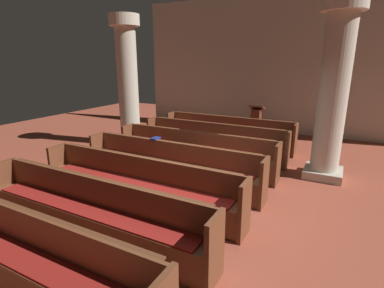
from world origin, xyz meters
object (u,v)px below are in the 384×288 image
pew_row_4 (137,182)px  pew_row_6 (16,251)px  pew_row_0 (227,131)px  pillar_aisle_side (334,89)px  pew_row_2 (194,150)px  lectern (256,125)px  pew_row_5 (90,209)px  pew_row_1 (213,139)px  hymn_book (155,138)px  pew_row_3 (170,164)px  pillar_far_side (128,80)px

pew_row_4 → pew_row_6: same height
pew_row_0 → pillar_aisle_side: size_ratio=1.05×
pew_row_2 → lectern: (0.46, 3.36, -0.01)m
pew_row_4 → pew_row_5: 1.04m
pew_row_1 → pew_row_4: same height
pew_row_2 → pillar_aisle_side: size_ratio=1.05×
pew_row_0 → hymn_book: bearing=-98.9°
pew_row_3 → pillar_far_side: 3.61m
pew_row_3 → pew_row_1: bearing=90.0°
pillar_far_side → pew_row_5: bearing=-57.5°
pew_row_6 → hymn_book: bearing=97.9°
pew_row_2 → pew_row_5: bearing=-90.0°
pew_row_0 → pillar_far_side: 3.18m
pew_row_1 → pillar_far_side: pillar_far_side is taller
pew_row_3 → lectern: 4.42m
pew_row_6 → pillar_aisle_side: pillar_aisle_side is taller
pew_row_5 → pillar_aisle_side: pillar_aisle_side is taller
pew_row_0 → pew_row_3: 3.13m
pew_row_0 → pillar_aisle_side: 3.26m
pillar_far_side → hymn_book: size_ratio=17.04×
lectern → pew_row_5: bearing=-94.1°
pew_row_5 → pillar_aisle_side: bearing=56.3°
pew_row_6 → pillar_far_side: pillar_far_side is taller
pew_row_0 → lectern: (0.46, 1.27, -0.01)m
pew_row_3 → hymn_book: bearing=157.2°
pillar_far_side → hymn_book: pillar_far_side is taller
pew_row_0 → pew_row_6: 6.26m
pew_row_3 → hymn_book: hymn_book is taller
pew_row_4 → lectern: size_ratio=3.51×
pillar_far_side → hymn_book: bearing=-40.4°
pew_row_5 → pew_row_6: size_ratio=1.00×
lectern → hymn_book: bearing=-102.4°
pillar_far_side → hymn_book: 3.01m
pew_row_6 → pillar_far_side: 5.96m
pew_row_1 → pillar_far_side: 2.98m
pew_row_0 → pew_row_4: size_ratio=1.00×
pew_row_1 → pew_row_4: 3.13m
pew_row_6 → pillar_aisle_side: bearing=62.1°
pew_row_2 → pew_row_5: (0.00, -3.13, 0.00)m
pew_row_4 → lectern: lectern is taller
pew_row_5 → pew_row_6: (0.00, -1.04, 0.00)m
pew_row_3 → pew_row_4: (0.00, -1.04, 0.00)m
pew_row_4 → pew_row_5: same height
pillar_aisle_side → hymn_book: pillar_aisle_side is taller
pillar_aisle_side → lectern: 3.62m
pew_row_5 → lectern: bearing=85.9°
pew_row_1 → pew_row_6: size_ratio=1.00×
pew_row_5 → pillar_far_side: bearing=122.5°
pew_row_6 → pew_row_4: bearing=90.0°
pew_row_3 → pew_row_4: bearing=-90.0°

